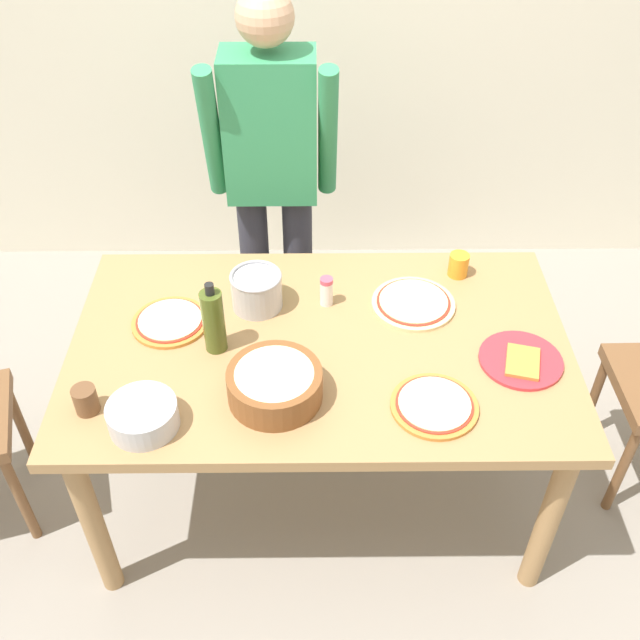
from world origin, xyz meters
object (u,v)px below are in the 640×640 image
(person_cook, at_px, (272,173))
(pizza_second_cooked, at_px, (434,405))
(pizza_raw_on_board, at_px, (413,303))
(popcorn_bowl, at_px, (275,382))
(cup_orange, at_px, (458,265))
(steel_pot, at_px, (257,290))
(olive_oil_bottle, at_px, (213,321))
(cup_small_brown, at_px, (86,400))
(salt_shaker, at_px, (326,291))
(mixing_bowl_steel, at_px, (143,416))
(plate_with_slice, at_px, (521,360))
(pizza_cooked_on_tray, at_px, (170,321))
(dining_table, at_px, (320,362))

(person_cook, distance_m, pizza_second_cooked, 1.17)
(pizza_raw_on_board, xyz_separation_m, popcorn_bowl, (-0.45, -0.42, 0.05))
(pizza_second_cooked, height_order, cup_orange, cup_orange)
(pizza_second_cooked, distance_m, steel_pot, 0.72)
(popcorn_bowl, xyz_separation_m, olive_oil_bottle, (-0.19, 0.21, 0.05))
(cup_small_brown, distance_m, salt_shaker, 0.85)
(cup_small_brown, bearing_deg, cup_orange, 28.36)
(mixing_bowl_steel, bearing_deg, cup_small_brown, 161.07)
(popcorn_bowl, height_order, mixing_bowl_steel, popcorn_bowl)
(pizza_raw_on_board, distance_m, cup_small_brown, 1.10)
(pizza_second_cooked, height_order, plate_with_slice, plate_with_slice)
(mixing_bowl_steel, xyz_separation_m, salt_shaker, (0.53, 0.53, 0.01))
(mixing_bowl_steel, distance_m, cup_orange, 1.21)
(olive_oil_bottle, bearing_deg, pizza_cooked_on_tray, 144.90)
(mixing_bowl_steel, height_order, cup_orange, cup_orange)
(dining_table, xyz_separation_m, person_cook, (-0.18, 0.76, 0.27))
(person_cook, distance_m, cup_orange, 0.79)
(dining_table, xyz_separation_m, pizza_cooked_on_tray, (-0.49, 0.09, 0.10))
(salt_shaker, bearing_deg, pizza_raw_on_board, -2.34)
(salt_shaker, bearing_deg, cup_orange, 18.34)
(dining_table, xyz_separation_m, steel_pot, (-0.21, 0.19, 0.16))
(plate_with_slice, xyz_separation_m, steel_pot, (-0.83, 0.28, 0.06))
(cup_orange, bearing_deg, person_cook, 148.58)
(plate_with_slice, xyz_separation_m, salt_shaker, (-0.60, 0.29, 0.04))
(pizza_second_cooked, relative_size, cup_orange, 3.03)
(cup_orange, bearing_deg, salt_shaker, -161.66)
(dining_table, distance_m, person_cook, 0.82)
(olive_oil_bottle, distance_m, salt_shaker, 0.42)
(plate_with_slice, distance_m, cup_small_brown, 1.31)
(pizza_raw_on_board, height_order, salt_shaker, salt_shaker)
(dining_table, relative_size, salt_shaker, 15.09)
(salt_shaker, bearing_deg, pizza_cooked_on_tray, -169.10)
(person_cook, distance_m, steel_pot, 0.58)
(popcorn_bowl, bearing_deg, pizza_second_cooked, -5.74)
(dining_table, height_order, person_cook, person_cook)
(pizza_second_cooked, xyz_separation_m, salt_shaker, (-0.31, 0.48, 0.04))
(person_cook, bearing_deg, steel_pot, -93.48)
(steel_pot, bearing_deg, pizza_raw_on_board, -0.47)
(dining_table, distance_m, steel_pot, 0.32)
(steel_pot, xyz_separation_m, cup_orange, (0.70, 0.16, -0.02))
(person_cook, xyz_separation_m, salt_shaker, (0.20, -0.56, -0.13))
(person_cook, relative_size, plate_with_slice, 6.23)
(olive_oil_bottle, bearing_deg, steel_pot, 60.24)
(popcorn_bowl, relative_size, olive_oil_bottle, 1.09)
(pizza_second_cooked, bearing_deg, pizza_cooked_on_tray, 155.44)
(olive_oil_bottle, bearing_deg, pizza_raw_on_board, 17.39)
(popcorn_bowl, xyz_separation_m, mixing_bowl_steel, (-0.37, -0.11, -0.02))
(pizza_cooked_on_tray, distance_m, popcorn_bowl, 0.49)
(plate_with_slice, relative_size, steel_pot, 1.50)
(popcorn_bowl, xyz_separation_m, steel_pot, (-0.08, 0.42, 0.00))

